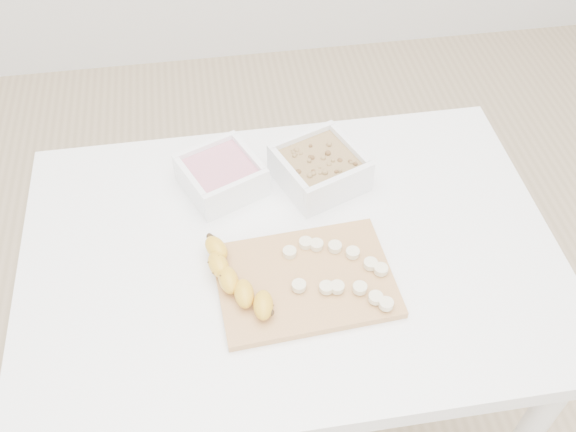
{
  "coord_description": "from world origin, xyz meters",
  "views": [
    {
      "loc": [
        -0.12,
        -0.74,
        1.68
      ],
      "look_at": [
        0.0,
        0.03,
        0.81
      ],
      "focal_mm": 40.0,
      "sensor_mm": 36.0,
      "label": 1
    }
  ],
  "objects": [
    {
      "name": "table",
      "position": [
        0.0,
        0.0,
        0.65
      ],
      "size": [
        1.0,
        0.7,
        0.75
      ],
      "color": "white",
      "rests_on": "ground"
    },
    {
      "name": "bowl_granola",
      "position": [
        0.09,
        0.17,
        0.79
      ],
      "size": [
        0.2,
        0.2,
        0.07
      ],
      "color": "white",
      "rests_on": "table"
    },
    {
      "name": "banana",
      "position": [
        -0.11,
        -0.08,
        0.78
      ],
      "size": [
        0.1,
        0.2,
        0.03
      ],
      "primitive_type": null,
      "rotation": [
        0.0,
        0.0,
        0.27
      ],
      "color": "gold",
      "rests_on": "cutting_board"
    },
    {
      "name": "ground",
      "position": [
        0.0,
        0.0,
        0.0
      ],
      "size": [
        3.5,
        3.5,
        0.0
      ],
      "primitive_type": "plane",
      "color": "#C6AD89",
      "rests_on": "ground"
    },
    {
      "name": "cutting_board",
      "position": [
        0.01,
        -0.08,
        0.76
      ],
      "size": [
        0.32,
        0.24,
        0.01
      ],
      "primitive_type": "cube",
      "rotation": [
        0.0,
        0.0,
        0.06
      ],
      "color": "tan",
      "rests_on": "table"
    },
    {
      "name": "banana_slices",
      "position": [
        0.08,
        -0.08,
        0.77
      ],
      "size": [
        0.18,
        0.18,
        0.02
      ],
      "color": "beige",
      "rests_on": "cutting_board"
    },
    {
      "name": "bowl_yogurt",
      "position": [
        -0.11,
        0.18,
        0.78
      ],
      "size": [
        0.19,
        0.19,
        0.07
      ],
      "color": "white",
      "rests_on": "table"
    }
  ]
}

